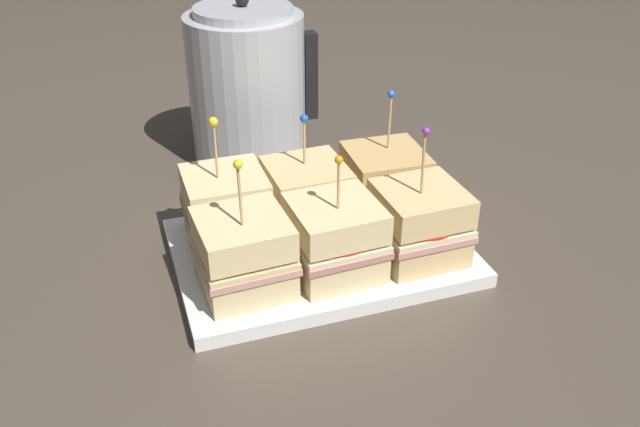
{
  "coord_description": "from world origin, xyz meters",
  "views": [
    {
      "loc": [
        -0.22,
        -0.67,
        0.49
      ],
      "look_at": [
        0.0,
        0.0,
        0.06
      ],
      "focal_mm": 38.0,
      "sensor_mm": 36.0,
      "label": 1
    }
  ],
  "objects": [
    {
      "name": "ground_plane",
      "position": [
        0.0,
        0.0,
        0.0
      ],
      "size": [
        6.0,
        6.0,
        0.0
      ],
      "primitive_type": "plane",
      "color": "#4C4238"
    },
    {
      "name": "serving_platter",
      "position": [
        0.0,
        0.0,
        0.01
      ],
      "size": [
        0.36,
        0.25,
        0.02
      ],
      "color": "white",
      "rests_on": "ground_plane"
    },
    {
      "name": "sandwich_front_left",
      "position": [
        -0.11,
        -0.05,
        0.06
      ],
      "size": [
        0.11,
        0.11,
        0.17
      ],
      "color": "beige",
      "rests_on": "serving_platter"
    },
    {
      "name": "sandwich_front_center",
      "position": [
        0.0,
        -0.05,
        0.06
      ],
      "size": [
        0.11,
        0.11,
        0.15
      ],
      "color": "beige",
      "rests_on": "serving_platter"
    },
    {
      "name": "sandwich_front_right",
      "position": [
        0.11,
        -0.06,
        0.06
      ],
      "size": [
        0.1,
        0.1,
        0.17
      ],
      "color": "#DBB77A",
      "rests_on": "serving_platter"
    },
    {
      "name": "sandwich_back_left",
      "position": [
        -0.1,
        0.05,
        0.06
      ],
      "size": [
        0.1,
        0.1,
        0.17
      ],
      "color": "beige",
      "rests_on": "serving_platter"
    },
    {
      "name": "sandwich_back_center",
      "position": [
        -0.0,
        0.05,
        0.06
      ],
      "size": [
        0.1,
        0.1,
        0.15
      ],
      "color": "#DBB77A",
      "rests_on": "serving_platter"
    },
    {
      "name": "sandwich_back_right",
      "position": [
        0.11,
        0.05,
        0.06
      ],
      "size": [
        0.11,
        0.11,
        0.17
      ],
      "color": "tan",
      "rests_on": "serving_platter"
    },
    {
      "name": "kettle_steel",
      "position": [
        -0.01,
        0.31,
        0.12
      ],
      "size": [
        0.2,
        0.18,
        0.26
      ],
      "color": "#B7BABF",
      "rests_on": "ground_plane"
    }
  ]
}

